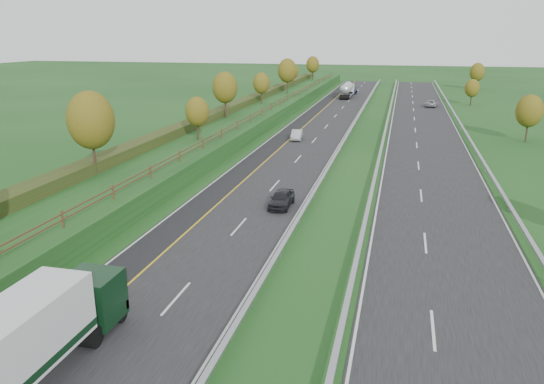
{
  "coord_description": "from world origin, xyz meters",
  "views": [
    {
      "loc": [
        12.94,
        -13.97,
        14.39
      ],
      "look_at": [
        3.24,
        25.74,
        2.2
      ],
      "focal_mm": 35.0,
      "sensor_mm": 36.0,
      "label": 1
    }
  ],
  "objects": [
    {
      "name": "car_dark_near",
      "position": [
        3.38,
        28.67,
        0.77
      ],
      "size": [
        1.77,
        4.31,
        1.46
      ],
      "primitive_type": "imported",
      "rotation": [
        0.0,
        0.0,
        -0.01
      ],
      "color": "black",
      "rests_on": "near_carriageway"
    },
    {
      "name": "median_barrier_near",
      "position": [
        5.7,
        60.0,
        0.61
      ],
      "size": [
        0.32,
        200.0,
        0.71
      ],
      "color": "#94969C",
      "rests_on": "ground"
    },
    {
      "name": "hedge_left",
      "position": [
        -15.0,
        60.0,
        2.55
      ],
      "size": [
        2.2,
        180.0,
        1.1
      ],
      "primitive_type": "cube",
      "color": "#273716",
      "rests_on": "embankment_left"
    },
    {
      "name": "road_tanker",
      "position": [
        0.1,
        113.48,
        1.86
      ],
      "size": [
        2.4,
        11.22,
        3.46
      ],
      "color": "silver",
      "rests_on": "near_carriageway"
    },
    {
      "name": "median_barrier_far",
      "position": [
        10.8,
        60.0,
        0.61
      ],
      "size": [
        0.32,
        200.0,
        0.71
      ],
      "color": "#94969C",
      "rests_on": "ground"
    },
    {
      "name": "trees_far",
      "position": [
        29.8,
        89.21,
        4.25
      ],
      "size": [
        8.45,
        118.6,
        7.12
      ],
      "color": "#2D2116",
      "rests_on": "ground"
    },
    {
      "name": "near_carriageway",
      "position": [
        0.0,
        60.0,
        0.02
      ],
      "size": [
        10.5,
        200.0,
        0.04
      ],
      "primitive_type": "cube",
      "color": "black",
      "rests_on": "ground"
    },
    {
      "name": "fence_left",
      "position": [
        -8.5,
        59.59,
        2.73
      ],
      "size": [
        0.12,
        189.06,
        1.2
      ],
      "color": "#422B19",
      "rests_on": "embankment_left"
    },
    {
      "name": "trees_left",
      "position": [
        -12.64,
        56.63,
        6.37
      ],
      "size": [
        6.64,
        164.3,
        7.66
      ],
      "color": "#2D2116",
      "rests_on": "embankment_left"
    },
    {
      "name": "car_silver_mid",
      "position": [
        -1.28,
        59.11,
        0.72
      ],
      "size": [
        1.85,
        4.23,
        1.35
      ],
      "primitive_type": "imported",
      "rotation": [
        0.0,
        0.0,
        0.11
      ],
      "color": "#ADADB1",
      "rests_on": "near_carriageway"
    },
    {
      "name": "car_oncoming",
      "position": [
        18.84,
        100.64,
        0.73
      ],
      "size": [
        2.88,
        5.2,
        1.38
      ],
      "primitive_type": "imported",
      "rotation": [
        0.0,
        0.0,
        3.02
      ],
      "color": "#A1A1A5",
      "rests_on": "far_carriageway"
    },
    {
      "name": "lane_markings",
      "position": [
        6.4,
        59.88,
        0.05
      ],
      "size": [
        26.75,
        200.0,
        0.01
      ],
      "color": "silver",
      "rests_on": "near_carriageway"
    },
    {
      "name": "far_carriageway",
      "position": [
        16.5,
        60.0,
        0.02
      ],
      "size": [
        10.5,
        200.0,
        0.04
      ],
      "primitive_type": "cube",
      "color": "black",
      "rests_on": "ground"
    },
    {
      "name": "embankment_left",
      "position": [
        -13.0,
        60.0,
        1.0
      ],
      "size": [
        12.0,
        200.0,
        2.0
      ],
      "primitive_type": "cube",
      "color": "#174217",
      "rests_on": "ground"
    },
    {
      "name": "ground",
      "position": [
        8.0,
        55.0,
        0.0
      ],
      "size": [
        400.0,
        400.0,
        0.0
      ],
      "primitive_type": "plane",
      "color": "#174217",
      "rests_on": "ground"
    },
    {
      "name": "outer_barrier_far",
      "position": [
        22.3,
        60.0,
        0.62
      ],
      "size": [
        0.32,
        200.0,
        0.71
      ],
      "color": "#94969C",
      "rests_on": "ground"
    },
    {
      "name": "car_small_far",
      "position": [
        0.6,
        121.36,
        0.79
      ],
      "size": [
        2.43,
        5.27,
        1.49
      ],
      "primitive_type": "imported",
      "rotation": [
        0.0,
        0.0,
        -0.07
      ],
      "color": "#172048",
      "rests_on": "near_carriageway"
    },
    {
      "name": "hard_shoulder",
      "position": [
        -3.75,
        60.0,
        0.02
      ],
      "size": [
        3.0,
        200.0,
        0.04
      ],
      "primitive_type": "cube",
      "color": "black",
      "rests_on": "ground"
    }
  ]
}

